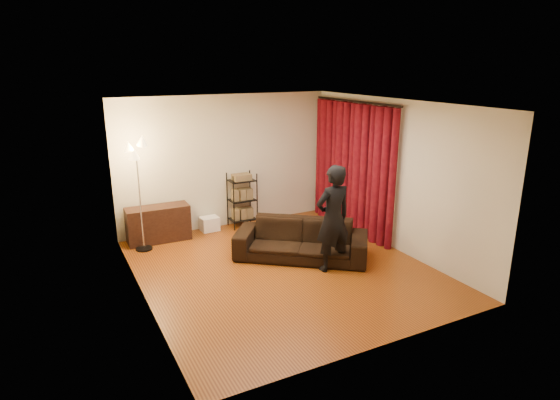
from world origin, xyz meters
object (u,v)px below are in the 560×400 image
floor_lamp (140,197)px  media_cabinet (158,224)px  sofa (301,240)px  person (333,219)px  wire_shelf (242,200)px  storage_boxes (210,224)px

floor_lamp → media_cabinet: bearing=41.8°
sofa → person: 0.87m
media_cabinet → person: bearing=-48.2°
media_cabinet → wire_shelf: (1.76, 0.05, 0.23)m
media_cabinet → wire_shelf: 1.77m
storage_boxes → person: bearing=-66.3°
wire_shelf → sofa: bearing=-71.0°
media_cabinet → storage_boxes: 1.07m
storage_boxes → wire_shelf: size_ratio=0.31×
storage_boxes → floor_lamp: bearing=-164.0°
wire_shelf → floor_lamp: (-2.11, -0.37, 0.43)m
sofa → wire_shelf: bearing=134.8°
sofa → wire_shelf: size_ratio=1.99×
sofa → person: bearing=-34.0°
floor_lamp → person: bearing=-41.4°
media_cabinet → floor_lamp: 0.81m
sofa → media_cabinet: media_cabinet is taller
sofa → floor_lamp: floor_lamp is taller
person → media_cabinet: size_ratio=1.51×
storage_boxes → floor_lamp: floor_lamp is taller
floor_lamp → sofa: bearing=-34.7°
media_cabinet → floor_lamp: bearing=-137.1°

